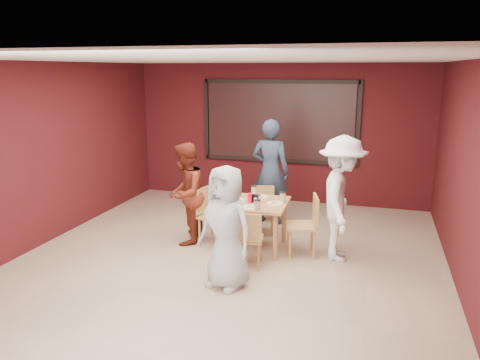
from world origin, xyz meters
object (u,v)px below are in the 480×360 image
(chair_left, at_px, (211,212))
(chair_front, at_px, (248,236))
(diner_front, at_px, (226,227))
(chair_right, at_px, (307,222))
(dining_table, at_px, (256,208))
(diner_back, at_px, (270,171))
(chair_back, at_px, (263,207))
(diner_right, at_px, (341,199))
(diner_left, at_px, (185,194))

(chair_left, bearing_deg, chair_front, -43.69)
(chair_front, relative_size, diner_front, 0.52)
(chair_right, bearing_deg, diner_front, -121.64)
(chair_left, distance_m, diner_front, 1.60)
(dining_table, relative_size, chair_right, 1.07)
(chair_front, bearing_deg, diner_back, 94.51)
(chair_back, height_order, diner_front, diner_front)
(chair_front, distance_m, chair_left, 1.15)
(diner_right, bearing_deg, diner_left, 86.94)
(diner_front, bearing_deg, diner_left, 150.24)
(chair_front, xyz_separation_m, diner_left, (-1.20, 0.68, 0.34))
(chair_left, relative_size, diner_left, 0.55)
(chair_front, xyz_separation_m, chair_right, (0.70, 0.70, 0.05))
(chair_back, distance_m, diner_front, 2.14)
(chair_left, distance_m, diner_right, 2.05)
(chair_back, bearing_deg, chair_right, -43.05)
(chair_right, height_order, diner_back, diner_back)
(chair_front, bearing_deg, chair_back, 95.94)
(dining_table, distance_m, diner_front, 1.34)
(diner_back, height_order, diner_left, diner_back)
(diner_front, distance_m, diner_left, 1.69)
(dining_table, height_order, chair_front, dining_table)
(chair_back, relative_size, diner_front, 0.50)
(chair_left, height_order, chair_right, chair_right)
(diner_right, bearing_deg, diner_back, 41.25)
(chair_front, height_order, diner_right, diner_right)
(dining_table, relative_size, diner_left, 0.61)
(diner_front, bearing_deg, dining_table, 108.75)
(dining_table, distance_m, chair_right, 0.79)
(diner_back, bearing_deg, chair_left, 67.07)
(chair_right, height_order, diner_left, diner_left)
(dining_table, xyz_separation_m, diner_back, (-0.08, 1.32, 0.28))
(diner_left, bearing_deg, diner_right, 85.48)
(diner_left, bearing_deg, diner_back, 137.41)
(diner_front, xyz_separation_m, diner_left, (-1.09, 1.29, 0.01))
(diner_front, height_order, diner_back, diner_back)
(chair_left, xyz_separation_m, diner_back, (0.67, 1.25, 0.43))
(diner_back, bearing_deg, diner_front, 96.45)
(chair_right, xyz_separation_m, diner_left, (-1.90, -0.03, 0.29))
(dining_table, relative_size, diner_right, 0.54)
(dining_table, relative_size, chair_back, 1.25)
(diner_back, bearing_deg, diner_right, 140.41)
(chair_back, xyz_separation_m, chair_right, (0.86, -0.80, 0.07))
(diner_left, xyz_separation_m, diner_right, (2.37, 0.03, 0.10))
(diner_left, bearing_deg, dining_table, 86.94)
(chair_front, bearing_deg, diner_left, 150.57)
(diner_back, bearing_deg, dining_table, 98.79)
(chair_back, bearing_deg, diner_left, -141.59)
(diner_left, bearing_deg, chair_left, 102.32)
(diner_right, bearing_deg, chair_back, 55.30)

